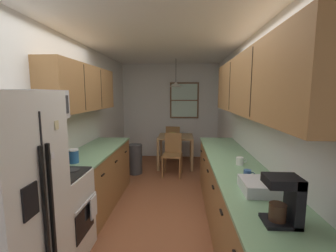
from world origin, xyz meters
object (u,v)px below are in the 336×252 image
microwave_over_range (37,105)px  coffee_maker (286,199)px  table_serving_bowl (172,134)px  dining_chair_near (173,152)px  refrigerator (3,212)px  dining_table (176,141)px  stove_range (55,215)px  dish_rack (258,186)px  dining_chair_far (173,141)px  storage_canister (73,156)px  mug_spare (248,175)px  mug_by_coffeemaker (240,161)px  trash_bin (135,159)px

microwave_over_range → coffee_maker: microwave_over_range is taller
table_serving_bowl → dining_chair_near: bearing=-86.6°
refrigerator → dining_table: refrigerator is taller
stove_range → dish_rack: 2.06m
stove_range → coffee_maker: (2.01, -0.75, 0.60)m
dining_chair_far → dish_rack: 4.25m
storage_canister → dish_rack: storage_canister is taller
mug_spare → table_serving_bowl: bearing=105.2°
table_serving_bowl → stove_range: bearing=-108.0°
mug_spare → dish_rack: dish_rack is taller
stove_range → microwave_over_range: size_ratio=1.84×
dining_chair_far → coffee_maker: (0.91, -4.63, 0.57)m
stove_range → dining_table: 3.47m
mug_by_coffeemaker → table_serving_bowl: mug_by_coffeemaker is taller
dining_chair_far → mug_by_coffeemaker: (0.93, -3.36, 0.45)m
stove_range → dish_rack: stove_range is taller
microwave_over_range → trash_bin: microwave_over_range is taller
coffee_maker → microwave_over_range: bearing=160.5°
mug_by_coffeemaker → dish_rack: size_ratio=0.36×
coffee_maker → dish_rack: coffee_maker is taller
dining_chair_near → storage_canister: (-1.13, -2.17, 0.48)m
refrigerator → coffee_maker: bearing=-1.5°
dining_table → trash_bin: (-0.88, -0.58, -0.30)m
dining_table → trash_bin: dining_table is taller
refrigerator → storage_canister: 1.19m
storage_canister → coffee_maker: size_ratio=0.53×
dining_chair_far → dining_chair_near: bearing=-88.4°
trash_bin → mug_spare: size_ratio=5.88×
dining_chair_far → table_serving_bowl: (-0.01, -0.54, 0.28)m
refrigerator → dining_table: 4.13m
microwave_over_range → dining_chair_near: (1.24, 2.65, -1.13)m
coffee_maker → mug_spare: bearing=91.8°
refrigerator → table_serving_bowl: 4.17m
refrigerator → microwave_over_range: microwave_over_range is taller
refrigerator → coffee_maker: (1.98, -0.05, 0.18)m
dining_chair_near → coffee_maker: bearing=-75.5°
trash_bin → mug_by_coffeemaker: mug_by_coffeemaker is taller
refrigerator → dish_rack: refrigerator is taller
coffee_maker → mug_by_coffeemaker: size_ratio=2.60×
refrigerator → table_serving_bowl: size_ratio=9.21×
mug_by_coffeemaker → refrigerator: bearing=-148.6°
dining_chair_near → mug_spare: 2.78m
refrigerator → microwave_over_range: 1.03m
microwave_over_range → dining_table: size_ratio=0.72×
dining_table → dining_chair_far: size_ratio=0.92×
dining_chair_near → mug_by_coffeemaker: mug_by_coffeemaker is taller
stove_range → mug_by_coffeemaker: stove_range is taller
mug_spare → coffee_maker: bearing=-88.2°
microwave_over_range → trash_bin: size_ratio=0.92×
microwave_over_range → dining_chair_far: microwave_over_range is taller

